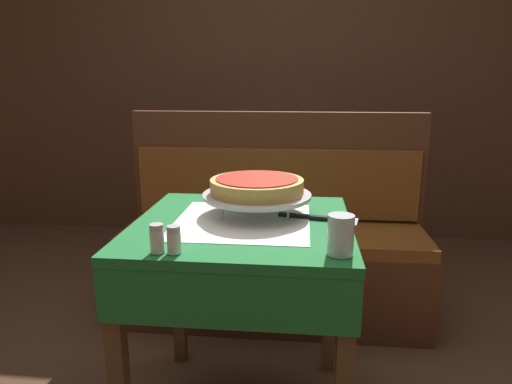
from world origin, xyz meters
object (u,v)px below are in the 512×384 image
dining_table_rear (279,166)px  pizza_server (320,218)px  dining_table_front (243,254)px  pepper_shaker (174,240)px  water_glass_near (341,235)px  deep_dish_pizza (257,186)px  condiment_caddy (272,144)px  salt_shaker (157,239)px  booth_bench (274,257)px  pizza_pan_stand (257,196)px

dining_table_rear → pizza_server: size_ratio=2.88×
dining_table_front → pepper_shaker: (-0.15, -0.31, 0.16)m
dining_table_rear → water_glass_near: (0.26, -1.86, 0.16)m
deep_dish_pizza → condiment_caddy: (-0.05, 1.52, -0.06)m
dining_table_rear → pepper_shaker: size_ratio=10.17×
condiment_caddy → pepper_shaker: bearing=-94.0°
pepper_shaker → dining_table_rear: bearing=84.5°
deep_dish_pizza → pizza_server: 0.24m
dining_table_rear → pizza_server: (0.22, -1.55, 0.11)m
water_glass_near → salt_shaker: water_glass_near is taller
booth_bench → deep_dish_pizza: 0.89m
pizza_server → deep_dish_pizza: bearing=169.4°
pizza_pan_stand → salt_shaker: bearing=-120.8°
booth_bench → salt_shaker: booth_bench is taller
deep_dish_pizza → dining_table_front: bearing=-115.8°
dining_table_front → water_glass_near: 0.44m
water_glass_near → condiment_caddy: bearing=99.5°
deep_dish_pizza → dining_table_rear: bearing=90.1°
dining_table_front → dining_table_rear: size_ratio=0.97×
dining_table_front → booth_bench: bearing=85.8°
dining_table_front → pizza_server: (0.26, 0.04, 0.12)m
dining_table_front → pizza_server: pizza_server is taller
dining_table_rear → water_glass_near: water_glass_near is taller
pizza_server → water_glass_near: bearing=-82.2°
booth_bench → pepper_shaker: size_ratio=20.10×
dining_table_front → salt_shaker: (-0.19, -0.31, 0.16)m
dining_table_rear → deep_dish_pizza: 1.52m
deep_dish_pizza → salt_shaker: (-0.23, -0.39, -0.06)m
salt_shaker → booth_bench: bearing=77.1°
dining_table_rear → salt_shaker: salt_shaker is taller
pizza_pan_stand → condiment_caddy: bearing=92.0°
booth_bench → dining_table_front: bearing=-94.2°
condiment_caddy → dining_table_rear: bearing=-17.1°
deep_dish_pizza → water_glass_near: (0.26, -0.35, -0.05)m
booth_bench → pizza_pan_stand: (-0.02, -0.70, 0.51)m
dining_table_front → deep_dish_pizza: bearing=64.2°
pizza_pan_stand → deep_dish_pizza: (0.00, 0.00, 0.04)m
dining_table_front → salt_shaker: size_ratio=9.46×
dining_table_front → condiment_caddy: size_ratio=5.41×
booth_bench → water_glass_near: 1.19m
dining_table_rear → salt_shaker: size_ratio=9.75×
pizza_pan_stand → water_glass_near: 0.44m
water_glass_near → deep_dish_pizza: bearing=126.4°
water_glass_near → salt_shaker: bearing=-175.8°
deep_dish_pizza → pepper_shaker: (-0.19, -0.39, -0.06)m
water_glass_near → pepper_shaker: size_ratio=1.43×
pizza_server → salt_shaker: 0.57m
deep_dish_pizza → pizza_server: deep_dish_pizza is taller
booth_bench → pizza_server: (0.20, -0.74, 0.44)m
pizza_pan_stand → pepper_shaker: 0.43m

